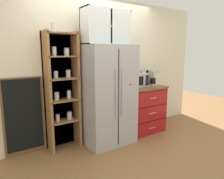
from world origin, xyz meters
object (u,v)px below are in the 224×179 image
at_px(mug_sage, 141,84).
at_px(bottle_green, 141,79).
at_px(refrigerator, 107,95).
at_px(microwave, 135,80).
at_px(mug_cream, 143,84).
at_px(coffee_maker, 152,77).
at_px(chalkboard_menu, 24,117).

bearing_deg(mug_sage, bottle_green, 112.93).
xyz_separation_m(refrigerator, microwave, (0.70, 0.10, 0.20)).
bearing_deg(bottle_green, mug_cream, -87.97).
distance_m(refrigerator, coffee_maker, 1.14).
xyz_separation_m(refrigerator, mug_cream, (0.87, 0.06, 0.11)).
relative_size(refrigerator, microwave, 3.88).
xyz_separation_m(microwave, mug_sage, (0.16, 0.00, -0.09)).
xyz_separation_m(coffee_maker, mug_cream, (-0.24, 0.00, -0.11)).
height_order(microwave, mug_sage, microwave).
bearing_deg(microwave, chalkboard_menu, 173.85).
bearing_deg(coffee_maker, mug_cream, 179.44).
distance_m(microwave, bottle_green, 0.16).
height_order(coffee_maker, bottle_green, coffee_maker).
height_order(refrigerator, coffee_maker, refrigerator).
bearing_deg(coffee_maker, refrigerator, -177.27).
height_order(microwave, bottle_green, bottle_green).
bearing_deg(mug_sage, coffee_maker, -10.83).
bearing_deg(bottle_green, mug_sage, -67.07).
xyz_separation_m(coffee_maker, bottle_green, (-0.25, 0.05, -0.03)).
relative_size(refrigerator, mug_cream, 14.21).
xyz_separation_m(coffee_maker, chalkboard_menu, (-2.43, 0.26, -0.46)).
bearing_deg(chalkboard_menu, refrigerator, -13.35).
relative_size(coffee_maker, mug_sage, 2.90).
relative_size(mug_cream, bottle_green, 0.42).
xyz_separation_m(mug_cream, mug_sage, (0.00, 0.04, -0.00)).
bearing_deg(chalkboard_menu, bottle_green, -5.44).
bearing_deg(mug_sage, chalkboard_menu, 174.43).
xyz_separation_m(refrigerator, bottle_green, (0.87, 0.10, 0.19)).
height_order(refrigerator, chalkboard_menu, refrigerator).
height_order(bottle_green, chalkboard_menu, chalkboard_menu).
bearing_deg(chalkboard_menu, mug_cream, -6.71).
relative_size(coffee_maker, bottle_green, 1.09).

